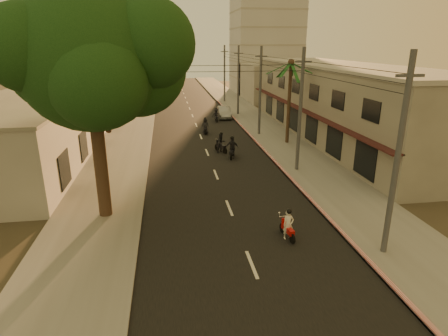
{
  "coord_description": "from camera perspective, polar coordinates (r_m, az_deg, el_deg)",
  "views": [
    {
      "loc": [
        -3.35,
        -17.84,
        9.19
      ],
      "look_at": [
        0.11,
        4.75,
        1.58
      ],
      "focal_mm": 30.0,
      "sensor_mm": 36.0,
      "label": 1
    }
  ],
  "objects": [
    {
      "name": "curb_stripe",
      "position": [
        35.11,
        5.54,
        3.32
      ],
      "size": [
        0.2,
        60.0,
        0.2
      ],
      "primitive_type": "cube",
      "color": "#AC1217",
      "rests_on": "ground"
    },
    {
      "name": "sidewalk_left",
      "position": [
        39.15,
        -14.58,
        4.32
      ],
      "size": [
        5.0,
        140.0,
        0.12
      ],
      "primitive_type": "cube",
      "color": "slate",
      "rests_on": "ground"
    },
    {
      "name": "filler_right",
      "position": [
        65.49,
        6.87,
        12.86
      ],
      "size": [
        8.0,
        14.0,
        6.0
      ],
      "primitive_type": "cube",
      "color": "#A5A095",
      "rests_on": "ground"
    },
    {
      "name": "parked_car",
      "position": [
        49.12,
        0.04,
        8.49
      ],
      "size": [
        1.91,
        4.56,
        1.46
      ],
      "primitive_type": "imported",
      "rotation": [
        0.0,
        0.0,
        -0.04
      ],
      "color": "gray",
      "rests_on": "ground"
    },
    {
      "name": "ground",
      "position": [
        20.35,
        1.74,
        -8.45
      ],
      "size": [
        160.0,
        160.0,
        0.0
      ],
      "primitive_type": "plane",
      "color": "#383023",
      "rests_on": "ground"
    },
    {
      "name": "scooter_far_a",
      "position": [
        40.14,
        -2.89,
        6.34
      ],
      "size": [
        0.88,
        1.85,
        1.82
      ],
      "rotation": [
        0.0,
        0.0,
        -0.04
      ],
      "color": "black",
      "rests_on": "ground"
    },
    {
      "name": "broadleaf_tree",
      "position": [
        20.27,
        -18.66,
        15.47
      ],
      "size": [
        9.6,
        8.7,
        12.1
      ],
      "color": "black",
      "rests_on": "ground"
    },
    {
      "name": "scooter_far_b",
      "position": [
        46.64,
        -1.2,
        8.05
      ],
      "size": [
        1.1,
        1.81,
        1.78
      ],
      "rotation": [
        0.0,
        0.0,
        0.01
      ],
      "color": "black",
      "rests_on": "ground"
    },
    {
      "name": "scooter_mid_b",
      "position": [
        31.43,
        1.23,
        3.07
      ],
      "size": [
        1.32,
        1.91,
        1.93
      ],
      "rotation": [
        0.0,
        0.0,
        -0.3
      ],
      "color": "black",
      "rests_on": "ground"
    },
    {
      "name": "road",
      "position": [
        39.09,
        -3.56,
        4.79
      ],
      "size": [
        10.0,
        140.0,
        0.02
      ],
      "primitive_type": "cube",
      "color": "black",
      "rests_on": "ground"
    },
    {
      "name": "distant_tower",
      "position": [
        76.49,
        6.43,
        21.91
      ],
      "size": [
        12.1,
        12.1,
        28.0
      ],
      "color": "#B7B5B2",
      "rests_on": "ground"
    },
    {
      "name": "utility_poles",
      "position": [
        39.12,
        5.62,
        14.43
      ],
      "size": [
        1.2,
        48.26,
        9.0
      ],
      "color": "#38383A",
      "rests_on": "ground"
    },
    {
      "name": "filler_left_near",
      "position": [
        53.39,
        -20.44,
        9.75
      ],
      "size": [
        8.0,
        14.0,
        4.4
      ],
      "primitive_type": "cube",
      "color": "#A5A095",
      "rests_on": "ground"
    },
    {
      "name": "filler_left_far",
      "position": [
        70.88,
        -17.78,
        12.96
      ],
      "size": [
        8.0,
        14.0,
        7.0
      ],
      "primitive_type": "cube",
      "color": "#A5A095",
      "rests_on": "ground"
    },
    {
      "name": "scooter_red",
      "position": [
        18.84,
        9.74,
        -8.61
      ],
      "size": [
        0.71,
        1.64,
        1.61
      ],
      "rotation": [
        0.0,
        0.0,
        0.13
      ],
      "color": "black",
      "rests_on": "ground"
    },
    {
      "name": "left_building",
      "position": [
        34.21,
        -26.74,
        5.33
      ],
      "size": [
        8.2,
        24.2,
        5.2
      ],
      "color": "#A5A095",
      "rests_on": "ground"
    },
    {
      "name": "palm_tree",
      "position": [
        35.76,
        10.16,
        14.86
      ],
      "size": [
        5.0,
        5.0,
        8.2
      ],
      "color": "black",
      "rests_on": "ground"
    },
    {
      "name": "sidewalk_right",
      "position": [
        40.41,
        7.13,
        5.21
      ],
      "size": [
        5.0,
        140.0,
        0.12
      ],
      "primitive_type": "cube",
      "color": "slate",
      "rests_on": "ground"
    },
    {
      "name": "scooter_mid_a",
      "position": [
        33.13,
        -0.43,
        3.83
      ],
      "size": [
        1.36,
        1.76,
        1.86
      ],
      "rotation": [
        0.0,
        0.0,
        0.43
      ],
      "color": "black",
      "rests_on": "ground"
    },
    {
      "name": "shophouse_row",
      "position": [
        40.19,
        17.15,
        9.68
      ],
      "size": [
        8.8,
        34.2,
        7.3
      ],
      "color": "gray",
      "rests_on": "ground"
    }
  ]
}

